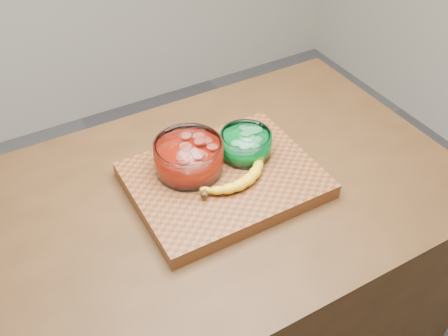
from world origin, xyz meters
TOP-DOWN VIEW (x-y plane):
  - counter at (0.00, 0.00)m, footprint 1.20×0.80m
  - cutting_board at (0.00, 0.00)m, footprint 0.45×0.35m
  - bowl_red at (-0.07, 0.06)m, footprint 0.17×0.17m
  - bowl_green at (0.09, 0.04)m, footprint 0.13×0.13m
  - banana at (0.02, -0.02)m, footprint 0.23×0.14m

SIDE VIEW (x-z plane):
  - counter at x=0.00m, z-range 0.00..0.90m
  - cutting_board at x=0.00m, z-range 0.90..0.94m
  - banana at x=0.02m, z-range 0.94..0.97m
  - bowl_green at x=0.09m, z-range 0.94..1.00m
  - bowl_red at x=-0.07m, z-range 0.94..1.02m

